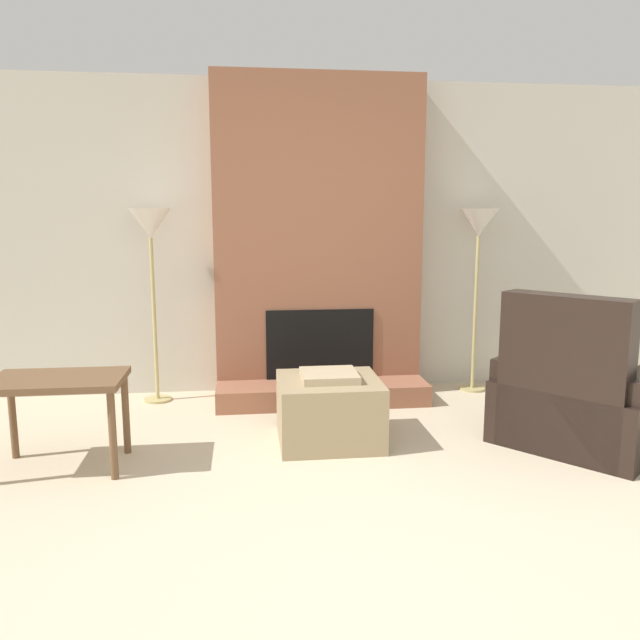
{
  "coord_description": "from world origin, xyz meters",
  "views": [
    {
      "loc": [
        -0.6,
        -2.37,
        1.5
      ],
      "look_at": [
        0.0,
        2.61,
        0.65
      ],
      "focal_mm": 35.0,
      "sensor_mm": 36.0,
      "label": 1
    }
  ],
  "objects_px": {
    "armchair": "(577,401)",
    "side_table": "(58,390)",
    "ottoman": "(329,409)",
    "floor_lamp_right": "(479,233)",
    "floor_lamp_left": "(151,234)"
  },
  "relations": [
    {
      "from": "ottoman",
      "to": "floor_lamp_right",
      "type": "bearing_deg",
      "value": 37.77
    },
    {
      "from": "armchair",
      "to": "floor_lamp_left",
      "type": "xyz_separation_m",
      "value": [
        -2.87,
        1.35,
        1.06
      ]
    },
    {
      "from": "side_table",
      "to": "floor_lamp_left",
      "type": "xyz_separation_m",
      "value": [
        0.38,
        1.34,
        0.87
      ]
    },
    {
      "from": "armchair",
      "to": "floor_lamp_left",
      "type": "distance_m",
      "value": 3.34
    },
    {
      "from": "side_table",
      "to": "floor_lamp_left",
      "type": "relative_size",
      "value": 0.49
    },
    {
      "from": "armchair",
      "to": "ottoman",
      "type": "bearing_deg",
      "value": 40.24
    },
    {
      "from": "side_table",
      "to": "floor_lamp_left",
      "type": "distance_m",
      "value": 1.65
    },
    {
      "from": "armchair",
      "to": "side_table",
      "type": "xyz_separation_m",
      "value": [
        -3.25,
        0.0,
        0.18
      ]
    },
    {
      "from": "armchair",
      "to": "floor_lamp_right",
      "type": "bearing_deg",
      "value": -32.2
    },
    {
      "from": "floor_lamp_left",
      "to": "floor_lamp_right",
      "type": "relative_size",
      "value": 1.0
    },
    {
      "from": "floor_lamp_left",
      "to": "ottoman",
      "type": "bearing_deg",
      "value": -40.63
    },
    {
      "from": "armchair",
      "to": "floor_lamp_right",
      "type": "xyz_separation_m",
      "value": [
        -0.2,
        1.35,
        1.06
      ]
    },
    {
      "from": "armchair",
      "to": "side_table",
      "type": "distance_m",
      "value": 3.26
    },
    {
      "from": "ottoman",
      "to": "floor_lamp_left",
      "type": "bearing_deg",
      "value": 139.37
    },
    {
      "from": "ottoman",
      "to": "side_table",
      "type": "relative_size",
      "value": 0.88
    }
  ]
}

